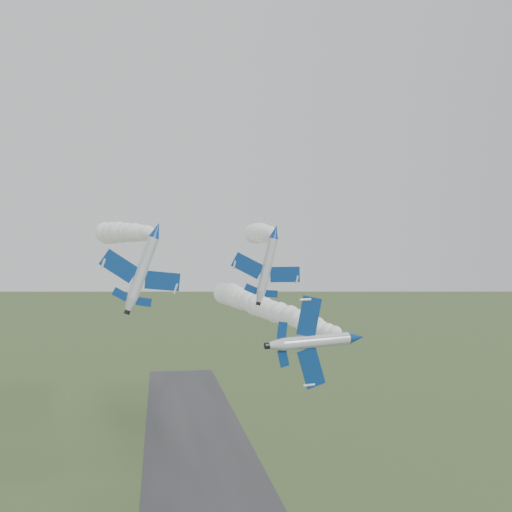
{
  "coord_description": "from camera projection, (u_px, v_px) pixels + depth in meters",
  "views": [
    {
      "loc": [
        -9.14,
        -65.85,
        40.05
      ],
      "look_at": [
        5.09,
        16.61,
        41.92
      ],
      "focal_mm": 40.0,
      "sensor_mm": 36.0,
      "label": 1
    }
  ],
  "objects": [
    {
      "name": "jet_pair_right",
      "position": [
        275.0,
        232.0,
        83.54
      ],
      "size": [
        9.98,
        12.15,
        3.57
      ],
      "rotation": [
        0.0,
        0.23,
        -0.13
      ],
      "color": "silver"
    },
    {
      "name": "smoke_trail_jet_lead",
      "position": [
        264.0,
        307.0,
        104.08
      ],
      "size": [
        15.36,
        68.21,
        4.96
      ],
      "primitive_type": null,
      "rotation": [
        0.0,
        0.0,
        0.15
      ],
      "color": "white"
    },
    {
      "name": "jet_pair_left",
      "position": [
        157.0,
        230.0,
        81.63
      ],
      "size": [
        11.09,
        13.86,
        4.57
      ],
      "rotation": [
        0.0,
        0.34,
        0.15
      ],
      "color": "silver"
    },
    {
      "name": "smoke_trail_jet_pair_right",
      "position": [
        261.0,
        233.0,
        119.59
      ],
      "size": [
        13.38,
        66.47,
        5.03
      ],
      "primitive_type": null,
      "rotation": [
        0.0,
        0.0,
        -0.13
      ],
      "color": "white"
    },
    {
      "name": "runway",
      "position": [
        212.0,
        508.0,
        95.09
      ],
      "size": [
        24.0,
        260.0,
        0.04
      ],
      "primitive_type": "cube",
      "color": "#323234",
      "rests_on": "ground"
    },
    {
      "name": "jet_lead",
      "position": [
        357.0,
        338.0,
        68.29
      ],
      "size": [
        3.56,
        12.75,
        10.53
      ],
      "rotation": [
        0.0,
        1.53,
        0.15
      ],
      "color": "silver"
    },
    {
      "name": "smoke_trail_jet_pair_left",
      "position": [
        122.0,
        233.0,
        119.82
      ],
      "size": [
        16.16,
        74.32,
        5.43
      ],
      "primitive_type": null,
      "rotation": [
        0.0,
        0.0,
        0.15
      ],
      "color": "white"
    }
  ]
}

